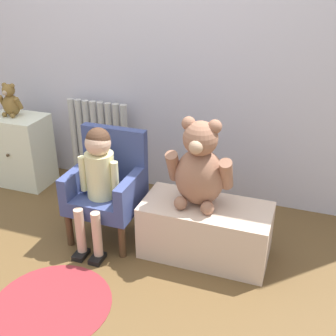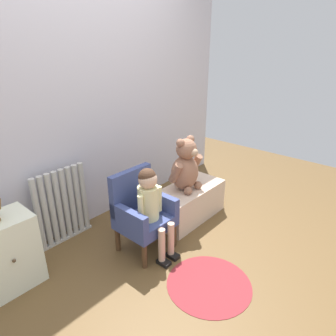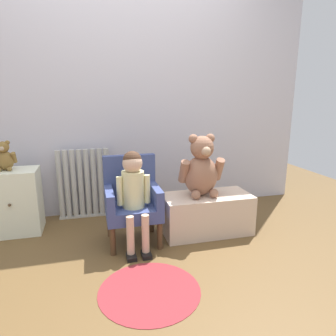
{
  "view_description": "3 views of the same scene",
  "coord_description": "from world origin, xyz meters",
  "px_view_note": "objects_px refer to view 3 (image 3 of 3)",
  "views": [
    {
      "loc": [
        1.09,
        -1.47,
        1.6
      ],
      "look_at": [
        0.36,
        0.58,
        0.52
      ],
      "focal_mm": 45.0,
      "sensor_mm": 36.0,
      "label": 1
    },
    {
      "loc": [
        -1.49,
        -1.02,
        1.64
      ],
      "look_at": [
        0.34,
        0.58,
        0.61
      ],
      "focal_mm": 32.0,
      "sensor_mm": 36.0,
      "label": 2
    },
    {
      "loc": [
        -0.31,
        -1.7,
        1.15
      ],
      "look_at": [
        0.28,
        0.56,
        0.58
      ],
      "focal_mm": 32.0,
      "sensor_mm": 36.0,
      "label": 3
    }
  ],
  "objects_px": {
    "radiator": "(84,184)",
    "large_teddy_bear": "(201,169)",
    "child_armchair": "(132,199)",
    "small_teddy_bear": "(4,157)",
    "small_dresser": "(15,202)",
    "child_figure": "(134,186)",
    "floor_rug": "(150,290)",
    "low_bench": "(206,214)"
  },
  "relations": [
    {
      "from": "radiator",
      "to": "large_teddy_bear",
      "type": "height_order",
      "value": "large_teddy_bear"
    },
    {
      "from": "child_armchair",
      "to": "small_teddy_bear",
      "type": "xyz_separation_m",
      "value": [
        -0.98,
        0.4,
        0.31
      ]
    },
    {
      "from": "small_dresser",
      "to": "child_figure",
      "type": "bearing_deg",
      "value": -28.07
    },
    {
      "from": "large_teddy_bear",
      "to": "small_teddy_bear",
      "type": "bearing_deg",
      "value": 165.46
    },
    {
      "from": "floor_rug",
      "to": "small_teddy_bear",
      "type": "bearing_deg",
      "value": 131.9
    },
    {
      "from": "small_dresser",
      "to": "child_armchair",
      "type": "xyz_separation_m",
      "value": [
        0.95,
        -0.4,
        0.07
      ]
    },
    {
      "from": "large_teddy_bear",
      "to": "low_bench",
      "type": "bearing_deg",
      "value": -15.8
    },
    {
      "from": "large_teddy_bear",
      "to": "small_dresser",
      "type": "bearing_deg",
      "value": 165.45
    },
    {
      "from": "small_teddy_bear",
      "to": "floor_rug",
      "type": "height_order",
      "value": "small_teddy_bear"
    },
    {
      "from": "small_dresser",
      "to": "large_teddy_bear",
      "type": "xyz_separation_m",
      "value": [
        1.53,
        -0.4,
        0.29
      ]
    },
    {
      "from": "child_armchair",
      "to": "low_bench",
      "type": "distance_m",
      "value": 0.66
    },
    {
      "from": "low_bench",
      "to": "large_teddy_bear",
      "type": "distance_m",
      "value": 0.4
    },
    {
      "from": "radiator",
      "to": "floor_rug",
      "type": "height_order",
      "value": "radiator"
    },
    {
      "from": "child_figure",
      "to": "small_teddy_bear",
      "type": "bearing_deg",
      "value": 152.38
    },
    {
      "from": "small_dresser",
      "to": "child_figure",
      "type": "xyz_separation_m",
      "value": [
        0.95,
        -0.51,
        0.22
      ]
    },
    {
      "from": "child_figure",
      "to": "small_dresser",
      "type": "bearing_deg",
      "value": 151.93
    },
    {
      "from": "radiator",
      "to": "small_teddy_bear",
      "type": "relative_size",
      "value": 2.7
    },
    {
      "from": "low_bench",
      "to": "floor_rug",
      "type": "bearing_deg",
      "value": -133.12
    },
    {
      "from": "child_figure",
      "to": "low_bench",
      "type": "xyz_separation_m",
      "value": [
        0.63,
        0.09,
        -0.33
      ]
    },
    {
      "from": "large_teddy_bear",
      "to": "floor_rug",
      "type": "relative_size",
      "value": 0.83
    },
    {
      "from": "child_figure",
      "to": "large_teddy_bear",
      "type": "height_order",
      "value": "large_teddy_bear"
    },
    {
      "from": "large_teddy_bear",
      "to": "small_teddy_bear",
      "type": "relative_size",
      "value": 2.09
    },
    {
      "from": "child_figure",
      "to": "floor_rug",
      "type": "relative_size",
      "value": 1.21
    },
    {
      "from": "radiator",
      "to": "child_figure",
      "type": "height_order",
      "value": "child_figure"
    },
    {
      "from": "small_dresser",
      "to": "large_teddy_bear",
      "type": "bearing_deg",
      "value": -14.55
    },
    {
      "from": "low_bench",
      "to": "child_armchair",
      "type": "bearing_deg",
      "value": 178.54
    },
    {
      "from": "large_teddy_bear",
      "to": "radiator",
      "type": "bearing_deg",
      "value": 148.08
    },
    {
      "from": "low_bench",
      "to": "floor_rug",
      "type": "distance_m",
      "value": 0.94
    },
    {
      "from": "small_dresser",
      "to": "radiator",
      "type": "bearing_deg",
      "value": 19.13
    },
    {
      "from": "low_bench",
      "to": "small_teddy_bear",
      "type": "distance_m",
      "value": 1.74
    },
    {
      "from": "floor_rug",
      "to": "large_teddy_bear",
      "type": "bearing_deg",
      "value": 49.97
    },
    {
      "from": "radiator",
      "to": "small_dresser",
      "type": "xyz_separation_m",
      "value": [
        -0.57,
        -0.2,
        -0.06
      ]
    },
    {
      "from": "radiator",
      "to": "small_dresser",
      "type": "relative_size",
      "value": 1.21
    },
    {
      "from": "low_bench",
      "to": "child_figure",
      "type": "bearing_deg",
      "value": -171.56
    },
    {
      "from": "radiator",
      "to": "small_teddy_bear",
      "type": "distance_m",
      "value": 0.72
    },
    {
      "from": "small_teddy_bear",
      "to": "large_teddy_bear",
      "type": "bearing_deg",
      "value": -14.54
    },
    {
      "from": "low_bench",
      "to": "small_teddy_bear",
      "type": "relative_size",
      "value": 3.02
    },
    {
      "from": "small_dresser",
      "to": "floor_rug",
      "type": "height_order",
      "value": "small_dresser"
    },
    {
      "from": "floor_rug",
      "to": "small_dresser",
      "type": "bearing_deg",
      "value": 131.1
    },
    {
      "from": "child_armchair",
      "to": "floor_rug",
      "type": "bearing_deg",
      "value": -89.96
    },
    {
      "from": "radiator",
      "to": "large_teddy_bear",
      "type": "relative_size",
      "value": 1.29
    },
    {
      "from": "radiator",
      "to": "floor_rug",
      "type": "xyz_separation_m",
      "value": [
        0.38,
        -1.28,
        -0.33
      ]
    }
  ]
}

